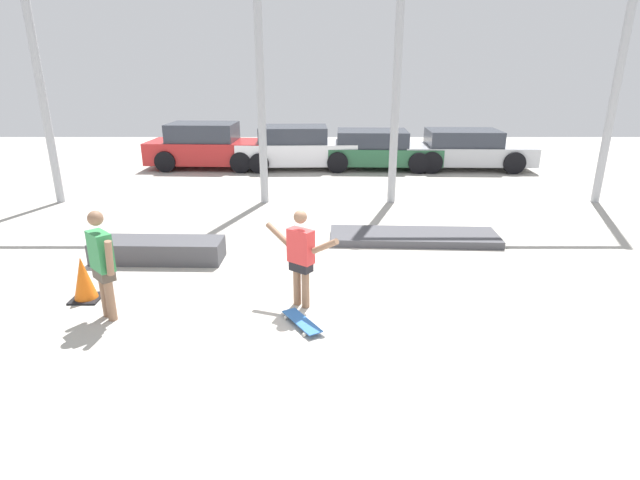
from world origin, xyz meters
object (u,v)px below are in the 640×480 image
object	(u,v)px
skateboarder	(300,255)
skateboard	(301,321)
parked_car_green	(374,150)
traffic_cone	(82,279)
grind_box	(157,250)
parked_car_red	(206,147)
parked_car_silver	(465,150)
parked_car_white	(296,148)
manual_pad	(413,237)
bystander	(101,262)

from	to	relation	value
skateboarder	skateboard	world-z (taller)	skateboarder
parked_car_green	traffic_cone	bearing A→B (deg)	-115.75
skateboard	grind_box	size ratio (longest dim) A/B	0.34
parked_car_red	parked_car_silver	bearing A→B (deg)	1.84
grind_box	traffic_cone	world-z (taller)	traffic_cone
grind_box	parked_car_red	world-z (taller)	parked_car_red
skateboard	parked_car_silver	world-z (taller)	parked_car_silver
parked_car_white	traffic_cone	size ratio (longest dim) A/B	6.06
parked_car_white	parked_car_green	size ratio (longest dim) A/B	0.96
skateboarder	parked_car_red	size ratio (longest dim) A/B	0.35
grind_box	parked_car_white	size ratio (longest dim) A/B	0.56
manual_pad	parked_car_green	bearing A→B (deg)	90.11
grind_box	parked_car_green	xyz separation A→B (m)	(4.79, 8.55, 0.43)
skateboarder	parked_car_white	size ratio (longest dim) A/B	0.35
skateboarder	grind_box	bearing A→B (deg)	-176.90
bystander	skateboard	bearing A→B (deg)	-139.38
parked_car_red	bystander	bearing A→B (deg)	-82.37
parked_car_silver	bystander	distance (m)	13.23
parked_car_green	traffic_cone	world-z (taller)	parked_car_green
bystander	parked_car_white	bearing A→B (deg)	-55.84
skateboard	manual_pad	xyz separation A→B (m)	(2.14, 3.49, 0.01)
grind_box	parked_car_red	bearing A→B (deg)	96.07
skateboarder	grind_box	size ratio (longest dim) A/B	0.63
manual_pad	parked_car_white	distance (m)	7.96
skateboard	parked_car_red	xyz separation A→B (m)	(-3.59, 11.04, 0.66)
parked_car_silver	traffic_cone	bearing A→B (deg)	-128.25
parked_car_red	parked_car_silver	size ratio (longest dim) A/B	0.95
skateboard	parked_car_white	world-z (taller)	parked_car_white
skateboarder	bystander	size ratio (longest dim) A/B	0.93
skateboarder	grind_box	distance (m)	3.25
skateboard	parked_car_green	bearing A→B (deg)	138.11
traffic_cone	parked_car_green	bearing A→B (deg)	61.95
traffic_cone	parked_car_red	bearing A→B (deg)	91.70
parked_car_white	parked_car_green	xyz separation A→B (m)	(2.66, -0.01, -0.06)
grind_box	parked_car_white	bearing A→B (deg)	75.99
skateboard	manual_pad	size ratio (longest dim) A/B	0.23
parked_car_white	parked_car_green	world-z (taller)	parked_car_white
grind_box	manual_pad	xyz separation A→B (m)	(4.81, 1.08, -0.12)
parked_car_green	parked_car_silver	xyz separation A→B (m)	(3.05, -0.08, 0.02)
parked_car_red	parked_car_silver	distance (m)	8.76
parked_car_white	bystander	world-z (taller)	bystander
skateboarder	parked_car_green	bearing A→B (deg)	115.54
parked_car_green	bystander	size ratio (longest dim) A/B	2.76
parked_car_white	parked_car_silver	bearing A→B (deg)	-2.68
skateboarder	parked_car_silver	world-z (taller)	skateboarder
parked_car_white	parked_car_green	bearing A→B (deg)	-1.95
parked_car_white	skateboarder	bearing A→B (deg)	-89.00
parked_car_white	parked_car_silver	xyz separation A→B (m)	(5.70, -0.09, -0.04)
manual_pad	parked_car_green	world-z (taller)	parked_car_green
parked_car_red	bystander	distance (m)	10.84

